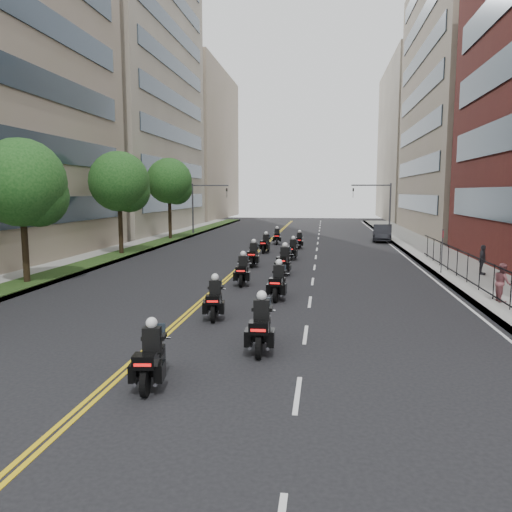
{
  "coord_description": "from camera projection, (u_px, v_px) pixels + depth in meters",
  "views": [
    {
      "loc": [
        3.75,
        -11.2,
        4.73
      ],
      "look_at": [
        0.58,
        12.02,
        1.7
      ],
      "focal_mm": 35.0,
      "sensor_mm": 36.0,
      "label": 1
    }
  ],
  "objects": [
    {
      "name": "building_left_mid",
      "position": [
        111.0,
        89.0,
        60.05
      ],
      "size": [
        16.11,
        28.0,
        34.0
      ],
      "color": "gray",
      "rests_on": "ground"
    },
    {
      "name": "motorcycle_2",
      "position": [
        215.0,
        301.0,
        18.74
      ],
      "size": [
        0.67,
        2.26,
        1.67
      ],
      "rotation": [
        0.0,
        0.0,
        0.12
      ],
      "color": "black",
      "rests_on": "ground"
    },
    {
      "name": "parked_sedan",
      "position": [
        383.0,
        233.0,
        47.82
      ],
      "size": [
        2.28,
        5.02,
        1.6
      ],
      "primitive_type": "imported",
      "rotation": [
        0.0,
        0.0,
        -0.12
      ],
      "color": "black",
      "rests_on": "ground"
    },
    {
      "name": "motorcycle_4",
      "position": [
        243.0,
        272.0,
        25.43
      ],
      "size": [
        0.57,
        2.34,
        1.73
      ],
      "rotation": [
        0.0,
        0.0,
        0.05
      ],
      "color": "black",
      "rests_on": "ground"
    },
    {
      "name": "motorcycle_9",
      "position": [
        299.0,
        241.0,
        41.82
      ],
      "size": [
        0.49,
        2.09,
        1.54
      ],
      "rotation": [
        0.0,
        0.0,
        -0.03
      ],
      "color": "black",
      "rests_on": "ground"
    },
    {
      "name": "building_right_far",
      "position": [
        431.0,
        142.0,
        84.21
      ],
      "size": [
        15.0,
        28.0,
        26.0
      ],
      "primitive_type": "cube",
      "color": "gray",
      "rests_on": "ground"
    },
    {
      "name": "pedestrian_c",
      "position": [
        482.0,
        260.0,
        27.62
      ],
      "size": [
        0.7,
        1.05,
        1.66
      ],
      "primitive_type": "imported",
      "rotation": [
        0.0,
        0.0,
        1.23
      ],
      "color": "#39383F",
      "rests_on": "sidewalk_right"
    },
    {
      "name": "motorcycle_0",
      "position": [
        151.0,
        359.0,
        12.21
      ],
      "size": [
        0.68,
        2.26,
        1.67
      ],
      "rotation": [
        0.0,
        0.0,
        0.13
      ],
      "color": "black",
      "rests_on": "ground"
    },
    {
      "name": "iron_fence",
      "position": [
        486.0,
        278.0,
        22.31
      ],
      "size": [
        0.05,
        28.0,
        1.5
      ],
      "color": "black",
      "rests_on": "sidewalk_right"
    },
    {
      "name": "grass_strip",
      "position": [
        127.0,
        252.0,
        38.16
      ],
      "size": [
        2.0,
        90.0,
        0.04
      ],
      "primitive_type": "cube",
      "color": "#1C3714",
      "rests_on": "sidewalk_left"
    },
    {
      "name": "motorcycle_7",
      "position": [
        293.0,
        250.0,
        34.94
      ],
      "size": [
        0.69,
        2.23,
        1.65
      ],
      "rotation": [
        0.0,
        0.0,
        -0.14
      ],
      "color": "black",
      "rests_on": "ground"
    },
    {
      "name": "building_left_far",
      "position": [
        182.0,
        146.0,
        90.05
      ],
      "size": [
        16.0,
        28.0,
        26.0
      ],
      "primitive_type": "cube",
      "color": "gray",
      "rests_on": "ground"
    },
    {
      "name": "motorcycle_5",
      "position": [
        284.0,
        262.0,
        28.55
      ],
      "size": [
        0.71,
        2.51,
        1.85
      ],
      "rotation": [
        0.0,
        0.0,
        -0.11
      ],
      "color": "black",
      "rests_on": "ground"
    },
    {
      "name": "motorcycle_10",
      "position": [
        277.0,
        237.0,
        45.22
      ],
      "size": [
        0.57,
        2.21,
        1.63
      ],
      "rotation": [
        0.0,
        0.0,
        0.07
      ],
      "color": "black",
      "rests_on": "ground"
    },
    {
      "name": "pedestrian_b",
      "position": [
        502.0,
        282.0,
        20.89
      ],
      "size": [
        0.64,
        0.81,
        1.62
      ],
      "primitive_type": "imported",
      "rotation": [
        0.0,
        0.0,
        1.6
      ],
      "color": "#84484D",
      "rests_on": "sidewalk_right"
    },
    {
      "name": "traffic_signal_left",
      "position": [
        201.0,
        201.0,
        54.19
      ],
      "size": [
        4.09,
        0.2,
        5.6
      ],
      "color": "#3F3F44",
      "rests_on": "ground"
    },
    {
      "name": "sidewalk_right",
      "position": [
        442.0,
        258.0,
        35.06
      ],
      "size": [
        4.0,
        90.0,
        0.15
      ],
      "primitive_type": "cube",
      "color": "gray",
      "rests_on": "ground"
    },
    {
      "name": "traffic_signal_right",
      "position": [
        381.0,
        202.0,
        51.63
      ],
      "size": [
        4.09,
        0.2,
        5.6
      ],
      "color": "#3F3F44",
      "rests_on": "ground"
    },
    {
      "name": "sidewalk_left",
      "position": [
        117.0,
        253.0,
        38.28
      ],
      "size": [
        4.0,
        90.0,
        0.15
      ],
      "primitive_type": "cube",
      "color": "gray",
      "rests_on": "ground"
    },
    {
      "name": "building_right_tan",
      "position": [
        490.0,
        97.0,
        54.48
      ],
      "size": [
        15.11,
        28.0,
        30.0
      ],
      "color": "gray",
      "rests_on": "ground"
    },
    {
      "name": "motorcycle_8",
      "position": [
        266.0,
        244.0,
        38.82
      ],
      "size": [
        0.63,
        2.25,
        1.66
      ],
      "rotation": [
        0.0,
        0.0,
        -0.1
      ],
      "color": "black",
      "rests_on": "ground"
    },
    {
      "name": "motorcycle_1",
      "position": [
        261.0,
        327.0,
        14.86
      ],
      "size": [
        0.57,
        2.44,
        1.8
      ],
      "rotation": [
        0.0,
        0.0,
        0.04
      ],
      "color": "black",
      "rests_on": "ground"
    },
    {
      "name": "street_trees",
      "position": [
        87.0,
        185.0,
        31.22
      ],
      "size": [
        4.4,
        38.4,
        7.98
      ],
      "color": "#2D2214",
      "rests_on": "ground"
    },
    {
      "name": "motorcycle_3",
      "position": [
        278.0,
        283.0,
        22.03
      ],
      "size": [
        0.6,
        2.4,
        1.77
      ],
      "rotation": [
        0.0,
        0.0,
        -0.06
      ],
      "color": "black",
      "rests_on": "ground"
    },
    {
      "name": "ground",
      "position": [
        166.0,
        387.0,
        12.12
      ],
      "size": [
        160.0,
        160.0,
        0.0
      ],
      "primitive_type": "plane",
      "color": "black",
      "rests_on": "ground"
    },
    {
      "name": "motorcycle_6",
      "position": [
        253.0,
        256.0,
        31.68
      ],
      "size": [
        0.54,
        2.37,
        1.75
      ],
      "rotation": [
        0.0,
        0.0,
        0.0
      ],
      "color": "black",
      "rests_on": "ground"
    }
  ]
}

